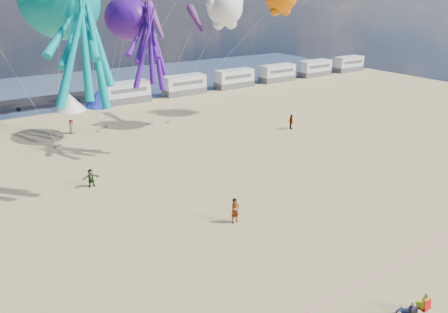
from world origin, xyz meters
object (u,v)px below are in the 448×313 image
Objects in this scene: motorhome_5 at (348,64)px; tent_white at (70,102)px; kite_panda at (225,7)px; motorhome_1 at (184,85)px; sandbag_a at (59,146)px; motorhome_4 at (315,68)px; sandbag_c at (169,122)px; beachgoer_4 at (91,178)px; kite_octopus_purple at (128,19)px; tent_blue at (99,98)px; sandbag_b at (109,126)px; windsock_right at (155,21)px; motorhome_3 at (277,73)px; motorhome_0 at (127,92)px; sandbag_d at (151,124)px; kite_octopus_teal at (59,0)px; beachgoer_0 at (72,127)px; sandbag_e at (99,131)px; motorhome_2 at (234,79)px; cooler_navy at (401,312)px; standing_person at (235,211)px; windsock_mid at (196,20)px; beachgoer_3 at (291,122)px.

motorhome_5 is 1.65× the size of tent_white.
motorhome_1 is at bearing 62.98° from kite_panda.
motorhome_1 is 26.20m from sandbag_a.
motorhome_4 is (28.50, 0.00, 0.00)m from motorhome_1.
sandbag_a is at bearing -174.09° from sandbag_c.
kite_octopus_purple reaches higher than beachgoer_4.
tent_blue reaches higher than sandbag_b.
motorhome_1 is 1.17× the size of windsock_right.
motorhome_3 is at bearing 48.76° from kite_octopus_purple.
beachgoer_4 is at bearing -108.55° from tent_blue.
sandbag_c is (0.55, -12.58, -1.39)m from motorhome_0.
kite_octopus_teal is (-10.40, -8.39, 14.11)m from sandbag_d.
tent_white is 2.46× the size of beachgoer_0.
sandbag_d is (-1.48, -11.93, -1.39)m from motorhome_0.
motorhome_3 is 1.17× the size of windsock_right.
motorhome_3 is at bearing 17.56° from sandbag_e.
windsock_right is at bearing -57.22° from kite_octopus_purple.
motorhome_2 is 52.82m from cooler_navy.
cooler_navy is at bearing -97.18° from sandbag_c.
standing_person is (-15.25, -36.04, -0.58)m from motorhome_1.
motorhome_2 is 23.74m from sandbag_d.
motorhome_3 is 4.06× the size of beachgoer_0.
tent_blue is (-42.00, 0.00, -0.30)m from motorhome_4.
standing_person is at bearing -100.32° from windsock_mid.
motorhome_0 and motorhome_5 have the same top height.
motorhome_2 is 1.65× the size of tent_white.
motorhome_3 is at bearing 0.00° from motorhome_2.
beachgoer_4 is at bearing -141.43° from motorhome_2.
motorhome_1 is 13.20× the size of sandbag_c.
motorhome_2 reaches higher than sandbag_a.
sandbag_a is 0.07× the size of kite_panda.
motorhome_2 is 27.00m from tent_white.
motorhome_5 is 1.65× the size of tent_blue.
sandbag_c is at bearing -125.43° from motorhome_1.
sandbag_a is at bearing -132.20° from motorhome_0.
windsock_right is (3.85, -8.90, 12.34)m from sandbag_e.
motorhome_0 is at bearing 180.00° from motorhome_4.
sandbag_a is at bearing -156.22° from motorhome_2.
sandbag_b is at bearing 160.16° from sandbag_c.
sandbag_e is at bearing 175.46° from sandbag_d.
motorhome_4 is (38.00, 0.00, 0.00)m from motorhome_0.
tent_blue is 8.00× the size of sandbag_a.
sandbag_c is at bearing 47.50° from beachgoer_4.
standing_person is at bearing -91.45° from beachgoer_0.
tent_white is 29.84m from beachgoer_3.
sandbag_d is (-10.98, -11.93, -1.39)m from motorhome_1.
sandbag_d is 0.04× the size of kite_octopus_teal.
sandbag_b is 4.98m from sandbag_d.
kite_panda reaches higher than tent_blue.
motorhome_3 is 32.50m from tent_blue.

